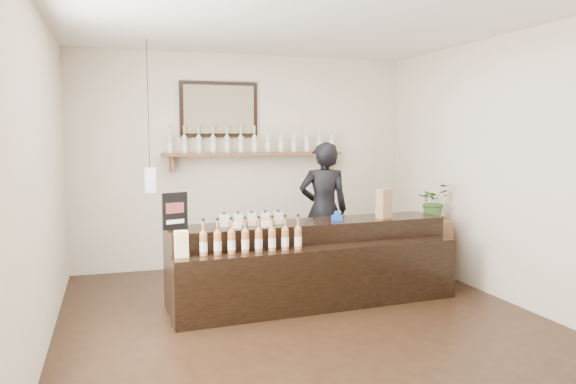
# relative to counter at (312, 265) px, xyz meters

# --- Properties ---
(ground) EXTENTS (5.00, 5.00, 0.00)m
(ground) POSITION_rel_counter_xyz_m (-0.27, -0.59, -0.40)
(ground) COLOR black
(ground) RESTS_ON ground
(room_shell) EXTENTS (5.00, 5.00, 5.00)m
(room_shell) POSITION_rel_counter_xyz_m (-0.27, -0.59, 1.31)
(room_shell) COLOR beige
(room_shell) RESTS_ON ground
(back_wall_decor) EXTENTS (2.66, 0.96, 1.69)m
(back_wall_decor) POSITION_rel_counter_xyz_m (-0.42, 1.79, 1.36)
(back_wall_decor) COLOR brown
(back_wall_decor) RESTS_ON ground
(counter) EXTENTS (3.04, 0.99, 0.99)m
(counter) POSITION_rel_counter_xyz_m (0.00, 0.00, 0.00)
(counter) COLOR black
(counter) RESTS_ON ground
(promo_sign) EXTENTS (0.25, 0.10, 0.36)m
(promo_sign) POSITION_rel_counter_xyz_m (-1.41, 0.04, 0.62)
(promo_sign) COLOR black
(promo_sign) RESTS_ON counter
(paper_bag) EXTENTS (0.18, 0.16, 0.33)m
(paper_bag) POSITION_rel_counter_xyz_m (0.86, 0.08, 0.61)
(paper_bag) COLOR #9F7B4D
(paper_bag) RESTS_ON counter
(tape_dispenser) EXTENTS (0.13, 0.08, 0.10)m
(tape_dispenser) POSITION_rel_counter_xyz_m (0.31, 0.10, 0.48)
(tape_dispenser) COLOR #1A3FBB
(tape_dispenser) RESTS_ON counter
(side_cabinet) EXTENTS (0.51, 0.60, 0.74)m
(side_cabinet) POSITION_rel_counter_xyz_m (1.73, 0.48, -0.03)
(side_cabinet) COLOR brown
(side_cabinet) RESTS_ON ground
(potted_plant) EXTENTS (0.48, 0.45, 0.44)m
(potted_plant) POSITION_rel_counter_xyz_m (1.73, 0.48, 0.56)
(potted_plant) COLOR #386428
(potted_plant) RESTS_ON side_cabinet
(shopkeeper) EXTENTS (0.76, 0.57, 1.88)m
(shopkeeper) POSITION_rel_counter_xyz_m (0.49, 0.96, 0.54)
(shopkeeper) COLOR black
(shopkeeper) RESTS_ON ground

